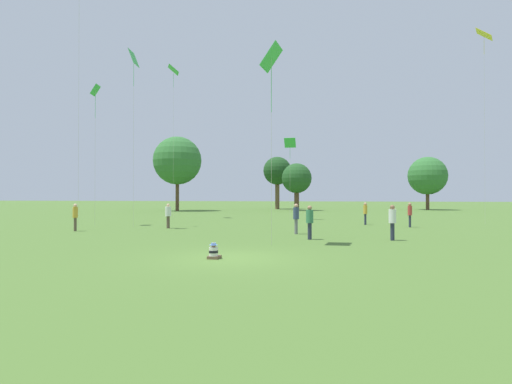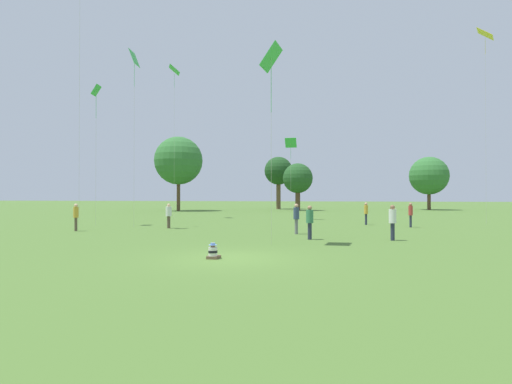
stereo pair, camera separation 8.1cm
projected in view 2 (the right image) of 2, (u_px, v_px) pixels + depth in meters
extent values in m
plane|color=#4C702D|center=(230.00, 258.00, 14.04)|extent=(300.00, 300.00, 0.00)
cube|color=brown|center=(214.00, 257.00, 14.01)|extent=(0.41, 0.50, 0.10)
cylinder|color=silver|center=(213.00, 252.00, 13.93)|extent=(0.33, 0.33, 0.31)
cylinder|color=black|center=(213.00, 252.00, 13.93)|extent=(0.34, 0.34, 0.09)
sphere|color=brown|center=(213.00, 245.00, 13.93)|extent=(0.17, 0.17, 0.17)
cylinder|color=#6B8ED1|center=(213.00, 245.00, 13.93)|extent=(0.29, 0.29, 0.01)
cylinder|color=#6B8ED1|center=(213.00, 244.00, 13.93)|extent=(0.17, 0.17, 0.08)
cylinder|color=#282D42|center=(310.00, 231.00, 20.09)|extent=(0.21, 0.21, 0.84)
cylinder|color=#387A51|center=(310.00, 216.00, 20.10)|extent=(0.37, 0.37, 0.66)
sphere|color=#A37556|center=(310.00, 208.00, 20.10)|extent=(0.23, 0.23, 0.23)
cylinder|color=#282D42|center=(411.00, 221.00, 27.90)|extent=(0.22, 0.22, 0.84)
cylinder|color=#B23833|center=(411.00, 211.00, 27.91)|extent=(0.40, 0.40, 0.67)
sphere|color=#A37556|center=(411.00, 204.00, 27.91)|extent=(0.23, 0.23, 0.23)
cylinder|color=#282D42|center=(366.00, 219.00, 30.29)|extent=(0.20, 0.20, 0.83)
cylinder|color=gold|center=(366.00, 210.00, 30.29)|extent=(0.36, 0.36, 0.66)
sphere|color=tan|center=(366.00, 204.00, 30.30)|extent=(0.23, 0.23, 0.23)
cylinder|color=brown|center=(76.00, 224.00, 24.96)|extent=(0.22, 0.22, 0.84)
cylinder|color=gold|center=(76.00, 212.00, 24.97)|extent=(0.41, 0.41, 0.67)
sphere|color=#DBAD89|center=(76.00, 205.00, 24.97)|extent=(0.23, 0.23, 0.23)
cylinder|color=#282D42|center=(393.00, 232.00, 19.67)|extent=(0.25, 0.25, 0.86)
cylinder|color=silver|center=(393.00, 216.00, 19.68)|extent=(0.46, 0.46, 0.68)
sphere|color=brown|center=(393.00, 207.00, 19.68)|extent=(0.23, 0.23, 0.23)
cylinder|color=brown|center=(169.00, 222.00, 27.15)|extent=(0.30, 0.30, 0.82)
cylinder|color=silver|center=(169.00, 211.00, 27.16)|extent=(0.55, 0.55, 0.65)
sphere|color=#DBAD89|center=(169.00, 205.00, 27.16)|extent=(0.22, 0.22, 0.22)
cylinder|color=slate|center=(296.00, 227.00, 22.98)|extent=(0.21, 0.21, 0.86)
cylinder|color=#334260|center=(296.00, 213.00, 22.99)|extent=(0.39, 0.39, 0.68)
sphere|color=tan|center=(296.00, 206.00, 22.99)|extent=(0.23, 0.23, 0.23)
cube|color=green|center=(291.00, 143.00, 37.13)|extent=(1.06, 0.69, 0.84)
cylinder|color=green|center=(291.00, 153.00, 37.12)|extent=(0.02, 0.02, 1.09)
cylinder|color=#BCB7A8|center=(291.00, 181.00, 37.09)|extent=(0.01, 0.01, 7.16)
cube|color=green|center=(174.00, 70.00, 39.67)|extent=(1.44, 1.55, 0.78)
cylinder|color=green|center=(174.00, 81.00, 39.65)|extent=(0.02, 0.02, 1.33)
cylinder|color=#BCB7A8|center=(174.00, 144.00, 39.59)|extent=(0.01, 0.01, 14.75)
cube|color=green|center=(271.00, 57.00, 18.01)|extent=(0.92, 1.34, 1.03)
cylinder|color=green|center=(271.00, 90.00, 18.00)|extent=(0.02, 0.02, 2.05)
cylinder|color=#BCB7A8|center=(271.00, 151.00, 17.97)|extent=(0.01, 0.01, 8.47)
cube|color=yellow|center=(485.00, 34.00, 31.38)|extent=(1.54, 1.69, 0.86)
cylinder|color=yellow|center=(485.00, 47.00, 31.37)|extent=(0.02, 0.02, 1.10)
cylinder|color=#BCB7A8|center=(486.00, 129.00, 31.31)|extent=(0.01, 0.01, 14.96)
cube|color=green|center=(134.00, 58.00, 28.48)|extent=(0.56, 1.18, 1.07)
cylinder|color=green|center=(134.00, 75.00, 28.47)|extent=(0.02, 0.02, 1.63)
cylinder|color=#BCB7A8|center=(134.00, 142.00, 28.42)|extent=(0.01, 0.01, 12.05)
cylinder|color=#BCB7A8|center=(79.00, 91.00, 26.30)|extent=(0.01, 0.01, 18.24)
cube|color=green|center=(96.00, 90.00, 29.69)|extent=(0.63, 0.95, 0.76)
cylinder|color=green|center=(96.00, 106.00, 29.67)|extent=(0.02, 0.02, 1.79)
cylinder|color=#BCB7A8|center=(96.00, 158.00, 29.64)|extent=(0.01, 0.01, 10.08)
cylinder|color=brown|center=(178.00, 192.00, 58.87)|extent=(0.51, 0.51, 5.48)
sphere|color=#337033|center=(179.00, 161.00, 58.92)|extent=(7.09, 7.09, 7.09)
cylinder|color=brown|center=(429.00, 198.00, 62.99)|extent=(0.53, 0.53, 3.76)
sphere|color=#337033|center=(429.00, 176.00, 63.03)|extent=(5.99, 5.99, 5.99)
cylinder|color=brown|center=(278.00, 194.00, 66.80)|extent=(0.72, 0.72, 5.14)
sphere|color=#1E471E|center=(278.00, 171.00, 66.84)|extent=(4.70, 4.70, 4.70)
cylinder|color=brown|center=(298.00, 198.00, 60.31)|extent=(0.73, 0.73, 3.65)
sphere|color=#235123|center=(298.00, 178.00, 60.34)|extent=(4.53, 4.53, 4.53)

